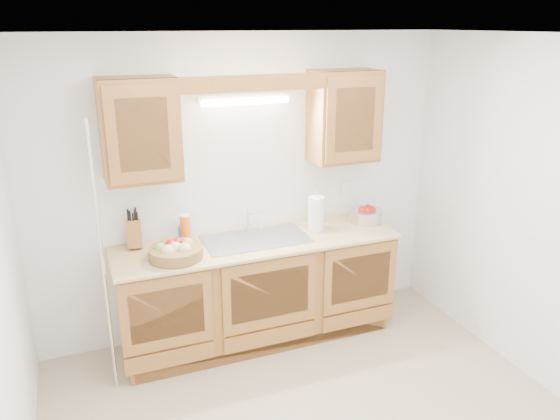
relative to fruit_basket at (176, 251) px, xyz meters
name	(u,v)px	position (x,y,z in m)	size (l,w,h in m)	color
room	(322,256)	(0.67, -1.08, 0.29)	(3.52, 3.50, 2.50)	tan
base_cabinets	(257,291)	(0.67, 0.12, -0.52)	(2.20, 0.60, 0.86)	#A36D2F
countertop	(257,243)	(0.67, 0.10, -0.08)	(2.30, 0.63, 0.04)	tan
upper_cabinet_left	(140,130)	(-0.16, 0.25, 0.87)	(0.55, 0.33, 0.75)	#A36D2F
upper_cabinet_right	(344,116)	(1.50, 0.25, 0.87)	(0.55, 0.33, 0.75)	#A36D2F
valance	(254,83)	(0.67, 0.11, 1.18)	(2.20, 0.05, 0.12)	#A36D2F
fluorescent_fixture	(245,99)	(0.67, 0.33, 1.04)	(0.76, 0.08, 0.08)	white
sink	(256,247)	(0.67, 0.12, -0.13)	(0.84, 0.46, 0.36)	#9E9EA3
wire_shelf_pole	(103,264)	(-0.53, -0.15, 0.04)	(0.03, 0.03, 2.00)	silver
outlet_plate	(345,188)	(1.62, 0.41, 0.19)	(0.08, 0.01, 0.12)	white
fruit_basket	(176,251)	(0.00, 0.00, 0.00)	(0.53, 0.53, 0.13)	olive
knife_block	(134,233)	(-0.25, 0.32, 0.06)	(0.13, 0.19, 0.32)	#A36D2F
orange_canister	(185,229)	(0.13, 0.26, 0.06)	(0.10, 0.10, 0.24)	orange
soap_bottle	(185,229)	(0.13, 0.30, 0.04)	(0.09, 0.09, 0.20)	blue
sponge	(316,219)	(1.32, 0.34, -0.05)	(0.14, 0.12, 0.03)	#CC333F
paper_towel	(316,214)	(1.21, 0.14, 0.09)	(0.17, 0.17, 0.34)	silver
apple_bowl	(366,215)	(1.71, 0.16, 0.01)	(0.37, 0.37, 0.15)	silver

